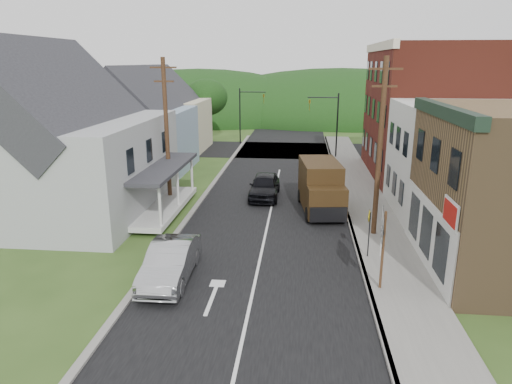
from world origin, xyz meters
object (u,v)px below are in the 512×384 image
(route_sign_cluster, at_px, (383,239))
(warning_sign, at_px, (369,227))
(delivery_van, at_px, (321,187))
(dark_sedan, at_px, (265,186))
(silver_sedan, at_px, (170,263))

(route_sign_cluster, xyz_separation_m, warning_sign, (-0.06, 3.01, -0.61))
(route_sign_cluster, distance_m, warning_sign, 3.07)
(delivery_van, distance_m, warning_sign, 7.10)
(route_sign_cluster, bearing_deg, dark_sedan, 122.51)
(delivery_van, bearing_deg, dark_sedan, 137.69)
(silver_sedan, height_order, dark_sedan, dark_sedan)
(dark_sedan, xyz_separation_m, route_sign_cluster, (5.53, -12.38, 1.40))
(silver_sedan, bearing_deg, warning_sign, 17.89)
(route_sign_cluster, bearing_deg, delivery_van, 109.62)
(dark_sedan, height_order, route_sign_cluster, route_sign_cluster)
(silver_sedan, bearing_deg, delivery_van, 55.14)
(dark_sedan, height_order, warning_sign, warning_sign)
(dark_sedan, xyz_separation_m, delivery_van, (3.58, -2.53, 0.71))
(silver_sedan, relative_size, route_sign_cluster, 1.51)
(silver_sedan, relative_size, delivery_van, 0.86)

